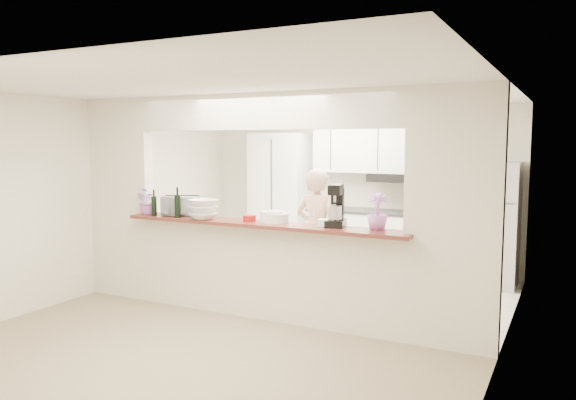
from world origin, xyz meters
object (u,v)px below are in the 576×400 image
Objects in this scene: refrigerator at (490,224)px; toaster_oven at (181,206)px; person at (317,234)px; stand_mixer at (336,207)px.

toaster_oven is at bearing -140.72° from refrigerator.
toaster_oven is 1.73m from person.
person is (-0.66, 0.99, -0.47)m from stand_mixer.
refrigerator reaches higher than toaster_oven.
stand_mixer is (-1.20, -2.59, 0.44)m from refrigerator.
stand_mixer is (2.00, 0.03, 0.08)m from toaster_oven.
person is (-1.86, -1.60, -0.03)m from refrigerator.
person reaches higher than stand_mixer.
refrigerator is 4.15m from toaster_oven.
refrigerator is at bearing -135.21° from person.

